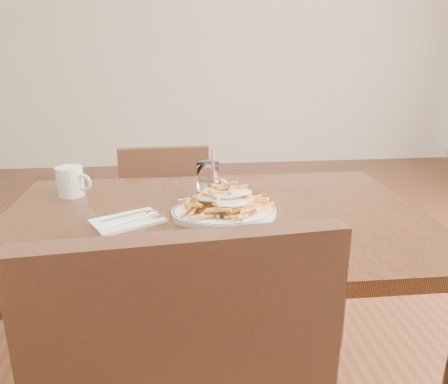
{
  "coord_description": "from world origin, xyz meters",
  "views": [
    {
      "loc": [
        -0.1,
        -1.15,
        1.2
      ],
      "look_at": [
        0.02,
        -0.01,
        0.82
      ],
      "focal_mm": 35.0,
      "sensor_mm": 36.0,
      "label": 1
    }
  ],
  "objects": [
    {
      "name": "cutlery",
      "position": [
        -0.24,
        -0.03,
        0.76
      ],
      "size": [
        0.16,
        0.16,
        0.01
      ],
      "color": "silver",
      "rests_on": "napkin"
    },
    {
      "name": "chair_far",
      "position": [
        -0.16,
        0.73,
        0.46
      ],
      "size": [
        0.4,
        0.4,
        0.81
      ],
      "color": "black",
      "rests_on": "ground"
    },
    {
      "name": "fries_plate",
      "position": [
        0.02,
        -0.01,
        0.76
      ],
      "size": [
        0.35,
        0.33,
        0.02
      ],
      "color": "silver",
      "rests_on": "table"
    },
    {
      "name": "table",
      "position": [
        0.0,
        0.0,
        0.67
      ],
      "size": [
        1.2,
        0.8,
        0.75
      ],
      "color": "black",
      "rests_on": "ground"
    },
    {
      "name": "coffee_mug",
      "position": [
        -0.44,
        0.22,
        0.8
      ],
      "size": [
        0.12,
        0.08,
        0.09
      ],
      "color": "silver",
      "rests_on": "table"
    },
    {
      "name": "water_glass",
      "position": [
        -0.01,
        0.16,
        0.8
      ],
      "size": [
        0.07,
        0.07,
        0.15
      ],
      "color": "white",
      "rests_on": "table"
    },
    {
      "name": "napkin",
      "position": [
        -0.24,
        -0.03,
        0.75
      ],
      "size": [
        0.21,
        0.19,
        0.01
      ],
      "primitive_type": "cube",
      "rotation": [
        0.0,
        0.0,
        0.48
      ],
      "color": "silver",
      "rests_on": "table"
    },
    {
      "name": "loaded_fries",
      "position": [
        0.02,
        -0.01,
        0.81
      ],
      "size": [
        0.26,
        0.22,
        0.07
      ],
      "color": "#EFA449",
      "rests_on": "fries_plate"
    }
  ]
}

